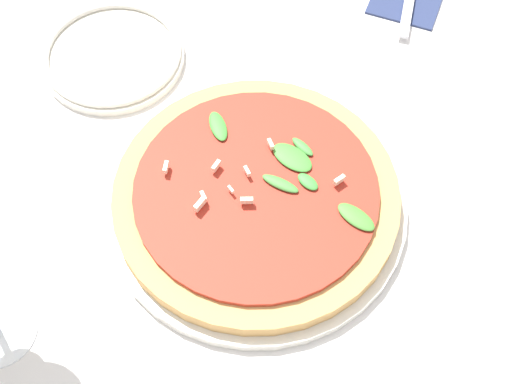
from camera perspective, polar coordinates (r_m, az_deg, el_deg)
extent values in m
plane|color=silver|center=(0.73, 0.18, -3.86)|extent=(6.00, 6.00, 0.00)
cylinder|color=silver|center=(0.74, 0.00, -0.96)|extent=(0.31, 0.31, 0.01)
cylinder|color=tan|center=(0.73, 0.00, -0.37)|extent=(0.29, 0.29, 0.02)
cylinder|color=#A82D1E|center=(0.72, 0.00, 0.12)|extent=(0.25, 0.25, 0.01)
ellipsoid|color=#3D8E32|center=(0.75, -3.05, 5.28)|extent=(0.04, 0.03, 0.01)
ellipsoid|color=#427E36|center=(0.71, 1.96, 0.68)|extent=(0.03, 0.04, 0.01)
ellipsoid|color=#447E30|center=(0.70, 8.02, -1.99)|extent=(0.04, 0.05, 0.01)
ellipsoid|color=#408437|center=(0.74, 3.75, 3.64)|extent=(0.03, 0.03, 0.01)
ellipsoid|color=#3F8531|center=(0.73, 2.93, 2.78)|extent=(0.05, 0.05, 0.01)
ellipsoid|color=#3B8B36|center=(0.72, 4.17, 0.82)|extent=(0.03, 0.03, 0.01)
cube|color=beige|center=(0.72, -7.22, 1.98)|extent=(0.01, 0.00, 0.01)
cube|color=beige|center=(0.70, -4.24, -0.35)|extent=(0.01, 0.01, 0.01)
cube|color=beige|center=(0.70, -0.75, -0.68)|extent=(0.01, 0.01, 0.01)
cube|color=beige|center=(0.71, -2.03, 0.20)|extent=(0.01, 0.01, 0.00)
cube|color=beige|center=(0.72, -3.21, 2.10)|extent=(0.01, 0.01, 0.01)
cube|color=beige|center=(0.73, 1.18, 3.85)|extent=(0.01, 0.01, 0.01)
cube|color=beige|center=(0.70, -4.52, -0.99)|extent=(0.01, 0.01, 0.01)
cube|color=beige|center=(0.72, -0.72, 1.67)|extent=(0.01, 0.01, 0.01)
cube|color=beige|center=(0.71, 6.68, 0.97)|extent=(0.01, 0.01, 0.01)
cylinder|color=silver|center=(0.88, -11.36, 10.51)|extent=(0.17, 0.17, 0.01)
torus|color=silver|center=(0.87, -11.45, 10.86)|extent=(0.16, 0.16, 0.01)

